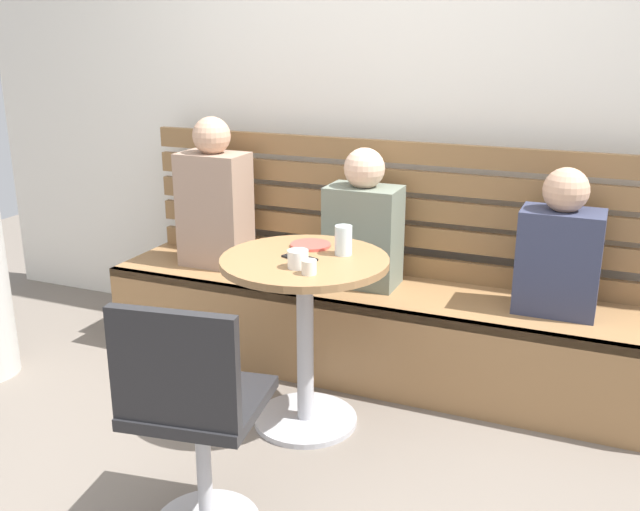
# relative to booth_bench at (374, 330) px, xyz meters

# --- Properties ---
(back_wall) EXTENTS (5.20, 0.10, 2.90)m
(back_wall) POSITION_rel_booth_bench_xyz_m (0.00, 0.44, 1.23)
(back_wall) COLOR white
(back_wall) RESTS_ON ground
(booth_bench) EXTENTS (2.70, 0.52, 0.44)m
(booth_bench) POSITION_rel_booth_bench_xyz_m (0.00, 0.00, 0.00)
(booth_bench) COLOR olive
(booth_bench) RESTS_ON ground
(booth_backrest) EXTENTS (2.65, 0.04, 0.66)m
(booth_backrest) POSITION_rel_booth_bench_xyz_m (0.00, 0.24, 0.56)
(booth_backrest) COLOR olive
(booth_backrest) RESTS_ON booth_bench
(cafe_table) EXTENTS (0.68, 0.68, 0.74)m
(cafe_table) POSITION_rel_booth_bench_xyz_m (-0.12, -0.56, 0.30)
(cafe_table) COLOR #ADADB2
(cafe_table) RESTS_ON ground
(white_chair) EXTENTS (0.46, 0.46, 0.85)m
(white_chair) POSITION_rel_booth_bench_xyz_m (-0.14, -1.37, 0.24)
(white_chair) COLOR #ADADB2
(white_chair) RESTS_ON ground
(person_adult) EXTENTS (0.34, 0.22, 0.76)m
(person_adult) POSITION_rel_booth_bench_xyz_m (-0.88, 0.03, 0.56)
(person_adult) COLOR #9E7F6B
(person_adult) RESTS_ON booth_bench
(person_child_left) EXTENTS (0.34, 0.22, 0.66)m
(person_child_left) POSITION_rel_booth_bench_xyz_m (-0.08, 0.03, 0.51)
(person_child_left) COLOR slate
(person_child_left) RESTS_ON booth_bench
(person_child_middle) EXTENTS (0.34, 0.22, 0.63)m
(person_child_middle) POSITION_rel_booth_bench_xyz_m (0.81, 0.02, 0.50)
(person_child_middle) COLOR #333851
(person_child_middle) RESTS_ON booth_bench
(cup_ceramic_white) EXTENTS (0.08, 0.08, 0.07)m
(cup_ceramic_white) POSITION_rel_booth_bench_xyz_m (-0.09, -0.69, 0.55)
(cup_ceramic_white) COLOR white
(cup_ceramic_white) RESTS_ON cafe_table
(cup_espresso_small) EXTENTS (0.06, 0.06, 0.05)m
(cup_espresso_small) POSITION_rel_booth_bench_xyz_m (-0.02, -0.74, 0.55)
(cup_espresso_small) COLOR silver
(cup_espresso_small) RESTS_ON cafe_table
(cup_glass_tall) EXTENTS (0.07, 0.07, 0.12)m
(cup_glass_tall) POSITION_rel_booth_bench_xyz_m (0.01, -0.46, 0.58)
(cup_glass_tall) COLOR silver
(cup_glass_tall) RESTS_ON cafe_table
(plate_small) EXTENTS (0.17, 0.17, 0.01)m
(plate_small) POSITION_rel_booth_bench_xyz_m (-0.16, -0.41, 0.52)
(plate_small) COLOR #DB4C42
(plate_small) RESTS_ON cafe_table
(phone_on_table) EXTENTS (0.16, 0.12, 0.01)m
(phone_on_table) POSITION_rel_booth_bench_xyz_m (-0.13, -0.58, 0.52)
(phone_on_table) COLOR black
(phone_on_table) RESTS_ON cafe_table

